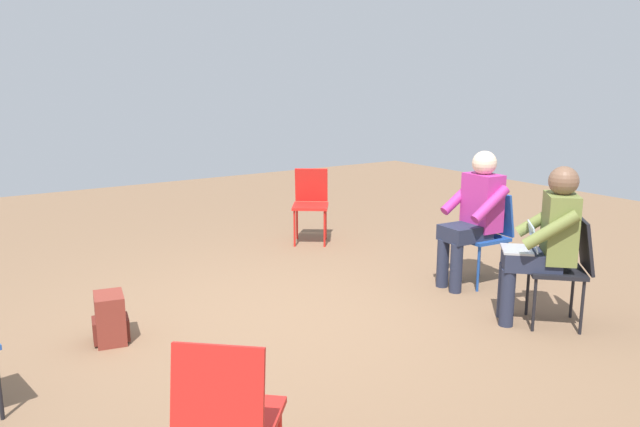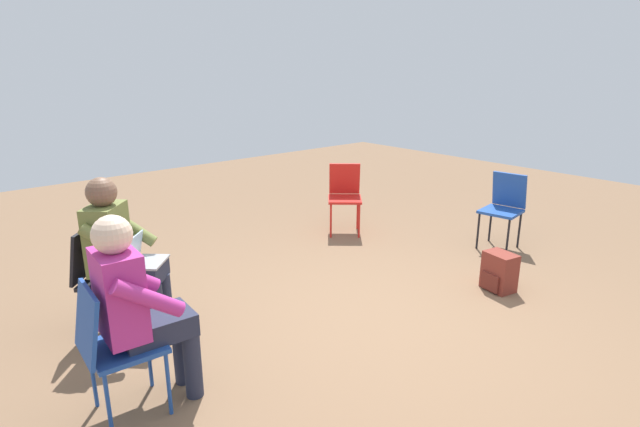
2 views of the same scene
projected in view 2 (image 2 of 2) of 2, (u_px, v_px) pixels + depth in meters
The scene contains 8 objects.
ground_plane at pixel (375, 322), 4.07m from camera, with size 14.00×14.00×0.00m, color brown.
chair_south at pixel (504, 205), 5.63m from camera, with size 0.45×0.49×0.85m.
chair_north at pixel (112, 342), 2.85m from camera, with size 0.43×0.46×0.85m.
chair_northeast at pixel (102, 272), 3.81m from camera, with size 0.58×0.59×0.85m.
chair_southeast at pixel (345, 193), 6.16m from camera, with size 0.59×0.58×0.85m.
person_with_laptop at pixel (121, 249), 3.74m from camera, with size 0.64×0.64×1.24m.
person_in_magenta at pixel (138, 302), 2.89m from camera, with size 0.52×0.54×1.24m.
backpack_near_laptop_user at pixel (499, 274), 4.62m from camera, with size 0.31×0.28×0.36m.
Camera 2 is at (-2.46, 2.72, 2.02)m, focal length 28.00 mm.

